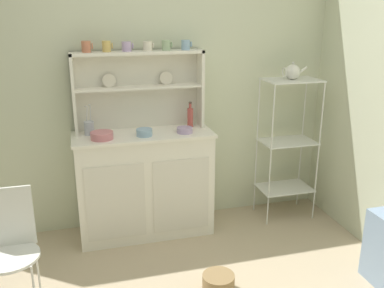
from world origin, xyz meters
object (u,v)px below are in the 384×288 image
object	(u,v)px
hutch_cabinet	(145,183)
bowl_mixing_large	(102,135)
bakers_rack	(288,136)
wire_chair	(9,243)
cup_terracotta_0	(86,47)
floor_basket	(218,284)
hutch_shelf_unit	(138,84)
jam_bottle	(190,117)
porcelain_teapot	(292,72)
utensil_jar	(89,128)

from	to	relation	value
hutch_cabinet	bowl_mixing_large	size ratio (longest dim) A/B	6.46
hutch_cabinet	bowl_mixing_large	distance (m)	0.58
hutch_cabinet	bakers_rack	xyz separation A→B (m)	(1.31, -0.01, 0.31)
bakers_rack	wire_chair	distance (m)	2.45
hutch_cabinet	cup_terracotta_0	size ratio (longest dim) A/B	13.17
wire_chair	floor_basket	bearing A→B (deg)	-12.86
hutch_shelf_unit	wire_chair	world-z (taller)	hutch_shelf_unit
jam_bottle	porcelain_teapot	xyz separation A→B (m)	(0.89, -0.10, 0.37)
hutch_cabinet	jam_bottle	xyz separation A→B (m)	(0.43, 0.09, 0.53)
hutch_cabinet	jam_bottle	size ratio (longest dim) A/B	5.23
hutch_shelf_unit	jam_bottle	xyz separation A→B (m)	(0.43, -0.08, -0.29)
utensil_jar	porcelain_teapot	distance (m)	1.79
bowl_mixing_large	porcelain_teapot	distance (m)	1.70
wire_chair	bowl_mixing_large	size ratio (longest dim) A/B	4.78
hutch_shelf_unit	wire_chair	size ratio (longest dim) A/B	1.26
wire_chair	jam_bottle	world-z (taller)	jam_bottle
cup_terracotta_0	bowl_mixing_large	xyz separation A→B (m)	(0.06, -0.20, -0.67)
wire_chair	cup_terracotta_0	world-z (taller)	cup_terracotta_0
porcelain_teapot	bakers_rack	bearing A→B (deg)	-0.00
floor_basket	jam_bottle	distance (m)	1.41
hutch_shelf_unit	utensil_jar	world-z (taller)	hutch_shelf_unit
bakers_rack	wire_chair	size ratio (longest dim) A/B	1.52
utensil_jar	hutch_shelf_unit	bearing A→B (deg)	11.36
utensil_jar	bakers_rack	bearing A→B (deg)	-3.00
bakers_rack	porcelain_teapot	world-z (taller)	porcelain_teapot
bowl_mixing_large	jam_bottle	bearing A→B (deg)	11.85
cup_terracotta_0	utensil_jar	bearing A→B (deg)	-121.86
hutch_shelf_unit	wire_chair	distance (m)	1.59
bakers_rack	wire_chair	xyz separation A→B (m)	(-2.29, -0.82, -0.26)
utensil_jar	wire_chair	bearing A→B (deg)	-120.98
bowl_mixing_large	utensil_jar	distance (m)	0.18
floor_basket	cup_terracotta_0	distance (m)	2.02
jam_bottle	utensil_jar	size ratio (longest dim) A/B	0.89
jam_bottle	porcelain_teapot	size ratio (longest dim) A/B	1.00
cup_terracotta_0	bowl_mixing_large	bearing A→B (deg)	-72.36
bakers_rack	floor_basket	world-z (taller)	bakers_rack
floor_basket	porcelain_teapot	bearing A→B (deg)	44.67
cup_terracotta_0	bakers_rack	bearing A→B (deg)	-4.51
hutch_shelf_unit	jam_bottle	bearing A→B (deg)	-10.34
hutch_shelf_unit	floor_basket	xyz separation A→B (m)	(0.34, -1.14, -1.22)
floor_basket	porcelain_teapot	xyz separation A→B (m)	(0.97, 0.96, 1.29)
cup_terracotta_0	hutch_cabinet	bearing A→B (deg)	-17.09
jam_bottle	utensil_jar	world-z (taller)	utensil_jar
bowl_mixing_large	utensil_jar	size ratio (longest dim) A/B	0.72
bowl_mixing_large	utensil_jar	world-z (taller)	utensil_jar
floor_basket	bowl_mixing_large	bearing A→B (deg)	126.96
hutch_shelf_unit	jam_bottle	world-z (taller)	hutch_shelf_unit
hutch_cabinet	wire_chair	distance (m)	1.28
hutch_cabinet	floor_basket	bearing A→B (deg)	-70.66
hutch_cabinet	utensil_jar	xyz separation A→B (m)	(-0.42, 0.08, 0.50)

